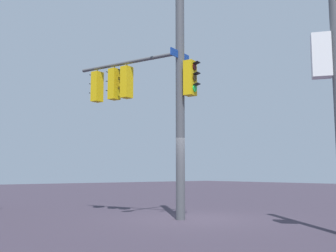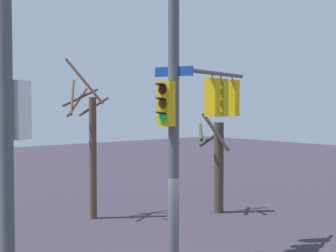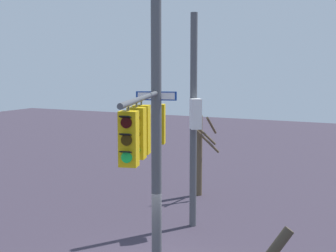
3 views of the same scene
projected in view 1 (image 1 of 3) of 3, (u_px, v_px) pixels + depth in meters
ground_plane at (194, 219)px, 12.11m from camera, size 80.00×80.00×0.00m
main_signal_pole_assembly at (156, 74)px, 12.86m from camera, size 3.22×5.09×8.70m
secondary_pole_assembly at (333, 65)px, 9.41m from camera, size 0.61×0.70×7.82m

